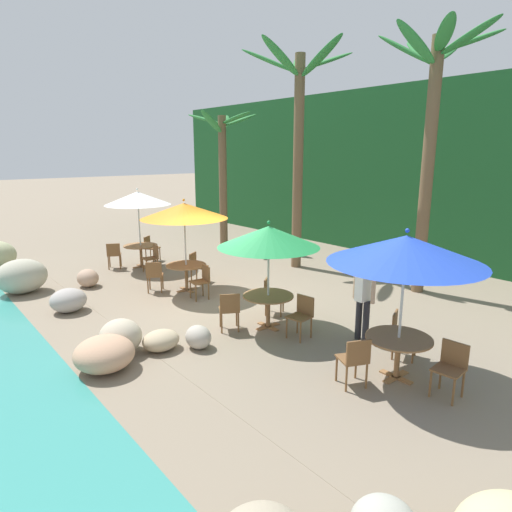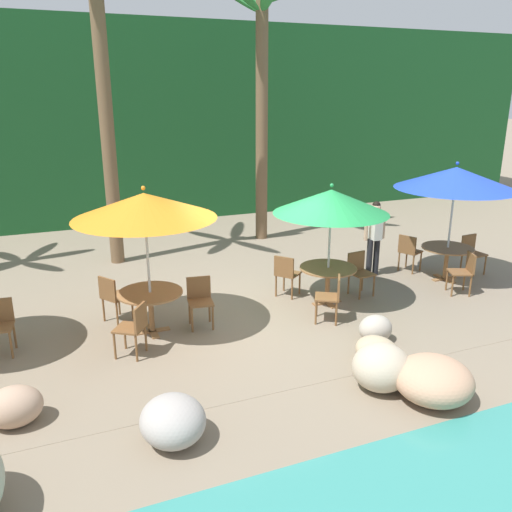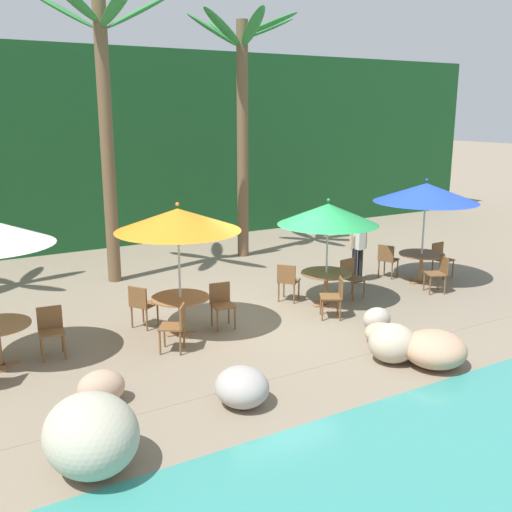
# 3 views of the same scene
# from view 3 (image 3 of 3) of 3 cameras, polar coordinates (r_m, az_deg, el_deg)

# --- Properties ---
(ground_plane) EXTENTS (120.00, 120.00, 0.00)m
(ground_plane) POSITION_cam_3_polar(r_m,az_deg,el_deg) (12.41, 1.03, -5.76)
(ground_plane) COLOR gray
(terrace_deck) EXTENTS (18.00, 5.20, 0.01)m
(terrace_deck) POSITION_cam_3_polar(r_m,az_deg,el_deg) (12.41, 1.03, -5.75)
(terrace_deck) COLOR gray
(terrace_deck) RESTS_ON ground
(foliage_backdrop) EXTENTS (28.00, 2.40, 6.00)m
(foliage_backdrop) POSITION_cam_3_polar(r_m,az_deg,el_deg) (19.96, -12.73, 10.19)
(foliage_backdrop) COLOR #194C23
(foliage_backdrop) RESTS_ON ground
(rock_seawall) EXTENTS (17.33, 2.88, 0.94)m
(rock_seawall) POSITION_cam_3_polar(r_m,az_deg,el_deg) (10.70, 17.19, -7.51)
(rock_seawall) COLOR #ADAF82
(rock_seawall) RESTS_ON ground
(chair_white_seaward) EXTENTS (0.47, 0.47, 0.87)m
(chair_white_seaward) POSITION_cam_3_polar(r_m,az_deg,el_deg) (10.89, -19.11, -6.55)
(chair_white_seaward) COLOR brown
(chair_white_seaward) RESTS_ON ground
(umbrella_orange) EXTENTS (2.33, 2.33, 2.54)m
(umbrella_orange) POSITION_cam_3_polar(r_m,az_deg,el_deg) (10.94, -7.52, 3.47)
(umbrella_orange) COLOR silver
(umbrella_orange) RESTS_ON ground
(dining_table_orange) EXTENTS (1.10, 1.10, 0.74)m
(dining_table_orange) POSITION_cam_3_polar(r_m,az_deg,el_deg) (11.34, -7.27, -4.52)
(dining_table_orange) COLOR olive
(dining_table_orange) RESTS_ON ground
(chair_orange_seaward) EXTENTS (0.48, 0.48, 0.87)m
(chair_orange_seaward) POSITION_cam_3_polar(r_m,az_deg,el_deg) (11.68, -3.33, -4.39)
(chair_orange_seaward) COLOR brown
(chair_orange_seaward) RESTS_ON ground
(chair_orange_inland) EXTENTS (0.59, 0.59, 0.87)m
(chair_orange_inland) POSITION_cam_3_polar(r_m,az_deg,el_deg) (11.78, -10.95, -4.49)
(chair_orange_inland) COLOR brown
(chair_orange_inland) RESTS_ON ground
(chair_orange_left) EXTENTS (0.59, 0.59, 0.87)m
(chair_orange_left) POSITION_cam_3_polar(r_m,az_deg,el_deg) (10.57, -7.63, -6.51)
(chair_orange_left) COLOR brown
(chair_orange_left) RESTS_ON ground
(umbrella_green) EXTENTS (2.16, 2.16, 2.36)m
(umbrella_green) POSITION_cam_3_polar(r_m,az_deg,el_deg) (12.68, 6.94, 4.02)
(umbrella_green) COLOR silver
(umbrella_green) RESTS_ON ground
(dining_table_green) EXTENTS (1.10, 1.10, 0.74)m
(dining_table_green) POSITION_cam_3_polar(r_m,az_deg,el_deg) (12.99, 6.76, -2.11)
(dining_table_green) COLOR olive
(dining_table_green) RESTS_ON ground
(chair_green_seaward) EXTENTS (0.47, 0.48, 0.87)m
(chair_green_seaward) POSITION_cam_3_polar(r_m,az_deg,el_deg) (13.66, 9.05, -1.83)
(chair_green_seaward) COLOR brown
(chair_green_seaward) RESTS_ON ground
(chair_green_inland) EXTENTS (0.60, 0.59, 0.87)m
(chair_green_inland) POSITION_cam_3_polar(r_m,az_deg,el_deg) (13.16, 3.06, -2.28)
(chair_green_inland) COLOR brown
(chair_green_inland) RESTS_ON ground
(chair_green_left) EXTENTS (0.58, 0.58, 0.87)m
(chair_green_left) POSITION_cam_3_polar(r_m,az_deg,el_deg) (12.22, 7.61, -3.67)
(chair_green_left) COLOR brown
(chair_green_left) RESTS_ON ground
(umbrella_blue) EXTENTS (2.50, 2.50, 2.58)m
(umbrella_blue) POSITION_cam_3_polar(r_m,az_deg,el_deg) (14.84, 16.02, 5.87)
(umbrella_blue) COLOR silver
(umbrella_blue) RESTS_ON ground
(dining_table_blue) EXTENTS (1.10, 1.10, 0.74)m
(dining_table_blue) POSITION_cam_3_polar(r_m,az_deg,el_deg) (15.13, 15.62, -0.23)
(dining_table_blue) COLOR olive
(dining_table_blue) RESTS_ON ground
(chair_blue_seaward) EXTENTS (0.45, 0.46, 0.87)m
(chair_blue_seaward) POSITION_cam_3_polar(r_m,az_deg,el_deg) (15.86, 17.31, -0.09)
(chair_blue_seaward) COLOR brown
(chair_blue_seaward) RESTS_ON ground
(chair_blue_inland) EXTENTS (0.56, 0.56, 0.87)m
(chair_blue_inland) POSITION_cam_3_polar(r_m,az_deg,el_deg) (15.37, 12.50, -0.22)
(chair_blue_inland) COLOR brown
(chair_blue_inland) RESTS_ON ground
(chair_blue_left) EXTENTS (0.56, 0.56, 0.87)m
(chair_blue_left) POSITION_cam_3_polar(r_m,az_deg,el_deg) (14.44, 17.17, -1.43)
(chair_blue_left) COLOR brown
(chair_blue_left) RESTS_ON ground
(palm_tree_second) EXTENTS (3.36, 3.65, 6.90)m
(palm_tree_second) POSITION_cam_3_polar(r_m,az_deg,el_deg) (14.73, -14.39, 14.71)
(palm_tree_second) COLOR brown
(palm_tree_second) RESTS_ON ground
(palm_tree_third) EXTENTS (3.05, 3.07, 6.72)m
(palm_tree_third) POSITION_cam_3_polar(r_m,az_deg,el_deg) (16.96, -1.29, 15.12)
(palm_tree_third) COLOR brown
(palm_tree_third) RESTS_ON ground
(waiter_in_white) EXTENTS (0.52, 0.35, 1.70)m
(waiter_in_white) POSITION_cam_3_polar(r_m,az_deg,el_deg) (14.72, 9.78, 1.18)
(waiter_in_white) COLOR #232328
(waiter_in_white) RESTS_ON ground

